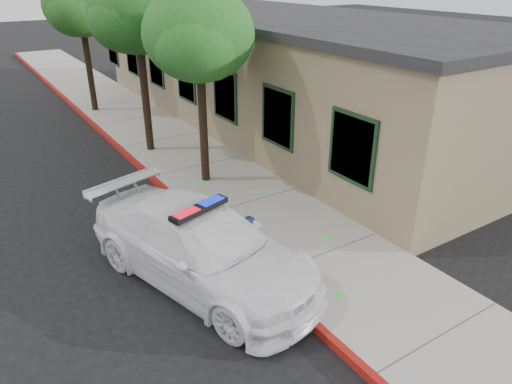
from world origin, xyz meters
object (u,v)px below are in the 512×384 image
object	(u,v)px
fire_hydrant	(249,233)
street_tree_mid	(137,16)
clapboard_building	(278,69)
street_tree_near	(199,39)
street_tree_far	(81,8)
police_car	(201,246)

from	to	relation	value
fire_hydrant	street_tree_mid	world-z (taller)	street_tree_mid
clapboard_building	street_tree_near	world-z (taller)	street_tree_near
street_tree_mid	street_tree_far	size ratio (longest dim) A/B	1.03
street_tree_near	clapboard_building	bearing A→B (deg)	37.16
clapboard_building	street_tree_near	xyz separation A→B (m)	(-5.38, -4.08, 1.97)
street_tree_mid	street_tree_far	bearing A→B (deg)	91.61
street_tree_mid	street_tree_far	world-z (taller)	street_tree_mid
clapboard_building	street_tree_mid	bearing A→B (deg)	-172.94
street_tree_near	street_tree_far	distance (m)	9.37
fire_hydrant	street_tree_mid	distance (m)	8.25
street_tree_near	street_tree_far	bearing A→B (deg)	93.50
fire_hydrant	street_tree_far	world-z (taller)	street_tree_far
fire_hydrant	street_tree_far	bearing A→B (deg)	68.46
street_tree_near	street_tree_mid	size ratio (longest dim) A/B	0.94
street_tree_near	street_tree_far	world-z (taller)	street_tree_far
street_tree_far	street_tree_near	bearing A→B (deg)	-86.50
fire_hydrant	street_tree_near	world-z (taller)	street_tree_near
fire_hydrant	street_tree_far	size ratio (longest dim) A/B	0.15
police_car	street_tree_near	world-z (taller)	street_tree_near
police_car	fire_hydrant	xyz separation A→B (m)	(1.25, 0.22, -0.21)
clapboard_building	street_tree_mid	xyz separation A→B (m)	(-5.78, -0.72, 2.28)
street_tree_mid	street_tree_near	bearing A→B (deg)	-83.15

